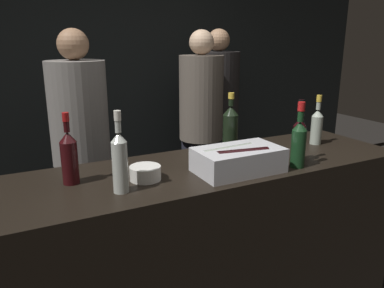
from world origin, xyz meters
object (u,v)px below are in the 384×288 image
(white_wine_bottle, at_px, (120,160))
(bowl_white, at_px, (145,172))
(person_in_hoodie, at_px, (201,120))
(ice_bin_with_bottles, at_px, (238,159))
(champagne_bottle, at_px, (230,128))
(red_wine_bottle_black_foil, at_px, (299,137))
(red_wine_bottle_burgundy, at_px, (299,141))
(person_grey_polo, at_px, (217,111))
(red_wine_bottle_tall, at_px, (69,156))
(person_blond_tee, at_px, (81,141))
(rose_wine_bottle, at_px, (317,125))

(white_wine_bottle, bearing_deg, bowl_white, 32.57)
(bowl_white, relative_size, person_in_hoodie, 0.09)
(ice_bin_with_bottles, bearing_deg, champagne_bottle, 63.91)
(champagne_bottle, distance_m, red_wine_bottle_black_foil, 0.40)
(red_wine_bottle_burgundy, bearing_deg, ice_bin_with_bottles, 165.77)
(person_grey_polo, bearing_deg, person_in_hoodie, 39.61)
(person_in_hoodie, bearing_deg, ice_bin_with_bottles, 118.85)
(ice_bin_with_bottles, relative_size, red_wine_bottle_tall, 1.29)
(person_blond_tee, bearing_deg, person_grey_polo, -149.48)
(red_wine_bottle_tall, relative_size, person_in_hoodie, 0.20)
(red_wine_bottle_tall, distance_m, person_in_hoodie, 1.73)
(rose_wine_bottle, relative_size, red_wine_bottle_black_foil, 0.92)
(champagne_bottle, bearing_deg, person_grey_polo, 62.04)
(bowl_white, relative_size, person_grey_polo, 0.09)
(champagne_bottle, xyz_separation_m, rose_wine_bottle, (0.58, -0.11, -0.02))
(red_wine_bottle_tall, height_order, person_grey_polo, person_grey_polo)
(red_wine_bottle_burgundy, distance_m, person_in_hoodie, 1.45)
(red_wine_bottle_burgundy, relative_size, red_wine_bottle_black_foil, 1.01)
(red_wine_bottle_black_foil, relative_size, person_blond_tee, 0.20)
(red_wine_bottle_black_foil, distance_m, person_blond_tee, 1.51)
(red_wine_bottle_tall, bearing_deg, red_wine_bottle_burgundy, -15.17)
(bowl_white, xyz_separation_m, white_wine_bottle, (-0.15, -0.09, 0.11))
(red_wine_bottle_burgundy, bearing_deg, red_wine_bottle_black_foil, 47.48)
(champagne_bottle, bearing_deg, red_wine_bottle_black_foil, -55.49)
(ice_bin_with_bottles, height_order, person_in_hoodie, person_in_hoodie)
(ice_bin_with_bottles, xyz_separation_m, rose_wine_bottle, (0.74, 0.21, 0.06))
(red_wine_bottle_tall, distance_m, person_grey_polo, 2.19)
(person_grey_polo, bearing_deg, bowl_white, 47.92)
(red_wine_bottle_burgundy, distance_m, rose_wine_bottle, 0.51)
(ice_bin_with_bottles, height_order, red_wine_bottle_burgundy, red_wine_bottle_burgundy)
(white_wine_bottle, relative_size, person_in_hoodie, 0.21)
(ice_bin_with_bottles, xyz_separation_m, white_wine_bottle, (-0.61, 0.01, 0.08))
(white_wine_bottle, distance_m, red_wine_bottle_tall, 0.27)
(bowl_white, height_order, rose_wine_bottle, rose_wine_bottle)
(champagne_bottle, xyz_separation_m, red_wine_bottle_black_foil, (0.23, -0.33, -0.01))
(ice_bin_with_bottles, bearing_deg, red_wine_bottle_black_foil, -1.79)
(person_blond_tee, bearing_deg, champagne_bottle, 142.36)
(white_wine_bottle, xyz_separation_m, red_wine_bottle_tall, (-0.18, 0.21, -0.01))
(red_wine_bottle_tall, bearing_deg, champagne_bottle, 6.11)
(person_blond_tee, bearing_deg, red_wine_bottle_black_foil, 140.55)
(person_grey_polo, bearing_deg, white_wine_bottle, 46.61)
(white_wine_bottle, distance_m, red_wine_bottle_black_foil, 0.99)
(ice_bin_with_bottles, relative_size, person_blond_tee, 0.25)
(bowl_white, bearing_deg, ice_bin_with_bottles, -12.93)
(champagne_bottle, distance_m, rose_wine_bottle, 0.59)
(bowl_white, distance_m, red_wine_bottle_burgundy, 0.81)
(white_wine_bottle, distance_m, person_in_hoodie, 1.75)
(ice_bin_with_bottles, distance_m, red_wine_bottle_black_foil, 0.39)
(ice_bin_with_bottles, xyz_separation_m, champagne_bottle, (0.16, 0.32, 0.08))
(rose_wine_bottle, distance_m, red_wine_bottle_black_foil, 0.42)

